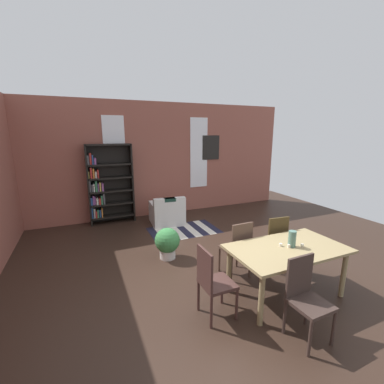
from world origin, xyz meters
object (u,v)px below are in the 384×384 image
at_px(dining_table, 287,253).
at_px(potted_plant_by_shelf, 167,242).
at_px(armchair_white, 167,213).
at_px(vase_on_table, 292,239).
at_px(dining_chair_far_right, 273,240).
at_px(bookshelf_tall, 107,185).
at_px(dining_chair_far_left, 238,247).
at_px(dining_chair_head_left, 212,280).
at_px(dining_chair_near_left, 306,296).

bearing_deg(dining_table, potted_plant_by_shelf, 124.61).
bearing_deg(potted_plant_by_shelf, armchair_white, 72.00).
bearing_deg(vase_on_table, dining_chair_far_right, 66.97).
xyz_separation_m(vase_on_table, bookshelf_tall, (-2.06, 4.29, 0.16)).
relative_size(dining_chair_far_left, bookshelf_tall, 0.46).
bearing_deg(dining_chair_far_left, dining_chair_head_left, -139.91).
bearing_deg(dining_table, dining_chair_head_left, -179.97).
height_order(dining_chair_near_left, bookshelf_tall, bookshelf_tall).
height_order(dining_table, dining_chair_head_left, dining_chair_head_left).
relative_size(dining_chair_far_right, potted_plant_by_shelf, 1.61).
height_order(dining_table, dining_chair_far_right, dining_chair_far_right).
distance_m(dining_table, armchair_white, 3.66).
distance_m(dining_chair_far_left, potted_plant_by_shelf, 1.37).
relative_size(dining_chair_far_left, potted_plant_by_shelf, 1.61).
relative_size(vase_on_table, dining_chair_near_left, 0.25).
relative_size(vase_on_table, potted_plant_by_shelf, 0.40).
distance_m(dining_chair_far_left, armchair_white, 2.91).
xyz_separation_m(dining_chair_head_left, armchair_white, (0.58, 3.59, -0.23)).
height_order(dining_chair_head_left, bookshelf_tall, bookshelf_tall).
xyz_separation_m(dining_chair_far_left, armchair_white, (-0.25, 2.89, -0.23)).
distance_m(dining_table, dining_chair_far_right, 0.80).
bearing_deg(dining_chair_far_left, armchair_white, 94.97).
height_order(dining_table, armchair_white, armchair_white).
height_order(vase_on_table, dining_chair_head_left, vase_on_table).
distance_m(dining_chair_near_left, dining_chair_far_right, 1.58).
bearing_deg(dining_chair_near_left, dining_chair_far_left, 89.82).
height_order(dining_chair_head_left, dining_chair_far_left, same).
height_order(dining_chair_near_left, dining_chair_far_right, same).
distance_m(dining_chair_head_left, dining_chair_far_right, 1.71).
xyz_separation_m(bookshelf_tall, armchair_white, (1.38, -0.71, -0.73)).
bearing_deg(dining_chair_near_left, bookshelf_tall, 108.01).
relative_size(dining_chair_head_left, potted_plant_by_shelf, 1.61).
distance_m(dining_table, dining_chair_far_left, 0.80).
bearing_deg(dining_chair_near_left, vase_on_table, 57.78).
distance_m(bookshelf_tall, armchair_white, 1.71).
height_order(dining_chair_head_left, dining_chair_far_right, same).
bearing_deg(dining_chair_far_left, dining_chair_near_left, -90.18).
bearing_deg(dining_chair_far_right, dining_chair_far_left, -179.98).
distance_m(vase_on_table, potted_plant_by_shelf, 2.24).
bearing_deg(bookshelf_tall, dining_chair_far_right, -56.74).
bearing_deg(potted_plant_by_shelf, dining_chair_far_left, -51.44).
bearing_deg(dining_table, bookshelf_tall, 114.92).
relative_size(dining_table, dining_chair_far_left, 1.73).
distance_m(dining_chair_far_left, bookshelf_tall, 3.98).
bearing_deg(dining_chair_far_left, bookshelf_tall, 114.34).
relative_size(vase_on_table, armchair_white, 0.28).
xyz_separation_m(dining_table, armchair_white, (-0.62, 3.59, -0.37)).
height_order(dining_chair_far_right, armchair_white, dining_chair_far_right).
bearing_deg(dining_chair_far_right, dining_table, -117.54).
distance_m(dining_chair_head_left, potted_plant_by_shelf, 1.77).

